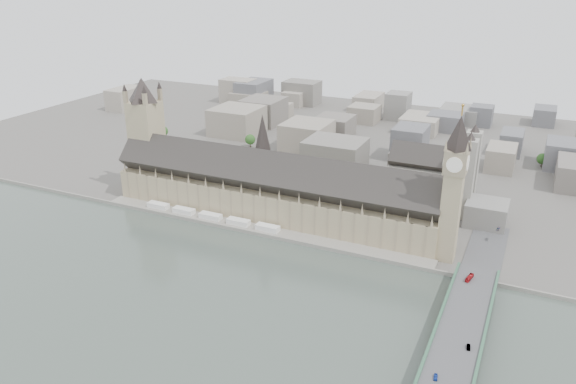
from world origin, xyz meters
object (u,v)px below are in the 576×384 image
at_px(red_bus_north, 469,278).
at_px(westminster_bridge, 459,340).
at_px(palace_of_westminster, 271,190).
at_px(elizabeth_tower, 454,179).
at_px(car_approach, 498,229).
at_px(victoria_tower, 146,130).
at_px(westminster_abbey, 434,178).
at_px(car_silver, 469,347).
at_px(car_blue, 436,377).

bearing_deg(red_bus_north, westminster_bridge, -75.23).
bearing_deg(westminster_bridge, palace_of_westminster, 146.51).
distance_m(elizabeth_tower, westminster_bridge, 111.81).
distance_m(elizabeth_tower, car_approach, 68.13).
height_order(palace_of_westminster, victoria_tower, victoria_tower).
height_order(elizabeth_tower, victoria_tower, elizabeth_tower).
height_order(westminster_bridge, car_approach, car_approach).
distance_m(victoria_tower, westminster_abbey, 244.79).
distance_m(elizabeth_tower, westminster_abbey, 96.91).
relative_size(westminster_bridge, red_bus_north, 34.36).
bearing_deg(westminster_bridge, car_silver, -63.26).
relative_size(elizabeth_tower, car_blue, 23.95).
height_order(red_bus_north, car_blue, red_bus_north).
height_order(elizabeth_tower, car_approach, elizabeth_tower).
bearing_deg(westminster_abbey, car_silver, -73.64).
relative_size(victoria_tower, car_approach, 18.30).
relative_size(red_bus_north, car_blue, 2.11).
bearing_deg(victoria_tower, car_silver, -23.38).
bearing_deg(red_bus_north, westminster_abbey, 122.02).
relative_size(westminster_bridge, car_silver, 68.63).
bearing_deg(elizabeth_tower, car_approach, 53.46).
bearing_deg(car_approach, car_blue, -87.42).
xyz_separation_m(westminster_abbey, red_bus_north, (47.76, -126.71, -13.51)).
bearing_deg(red_bus_north, car_approach, 95.15).
height_order(victoria_tower, westminster_abbey, victoria_tower).
xyz_separation_m(palace_of_westminster, red_bus_north, (158.69, -51.41, -11.14)).
bearing_deg(car_silver, car_approach, 81.30).
relative_size(palace_of_westminster, victoria_tower, 2.65).
bearing_deg(westminster_abbey, westminster_bridge, -74.36).
bearing_deg(victoria_tower, red_bus_north, -11.62).
distance_m(car_blue, car_approach, 175.99).
bearing_deg(red_bus_north, car_silver, -70.81).
relative_size(palace_of_westminster, red_bus_north, 28.02).
xyz_separation_m(victoria_tower, westminster_bridge, (284.00, -113.50, -50.08)).
distance_m(westminster_bridge, car_blue, 41.30).
bearing_deg(palace_of_westminster, car_silver, -35.33).
xyz_separation_m(elizabeth_tower, red_bus_north, (20.69, -39.71, -46.52)).
bearing_deg(car_approach, red_bus_north, -90.44).
bearing_deg(car_blue, car_approach, 78.79).
bearing_deg(westminster_bridge, red_bus_north, 93.40).
height_order(victoria_tower, westminster_bridge, victoria_tower).
bearing_deg(car_silver, victoria_tower, 147.67).
xyz_separation_m(victoria_tower, car_silver, (289.98, -125.37, -44.17)).
bearing_deg(red_bus_north, palace_of_westminster, 173.42).
distance_m(elizabeth_tower, car_silver, 121.00).
distance_m(palace_of_westminster, car_approach, 170.05).
bearing_deg(elizabeth_tower, red_bus_north, -62.48).
bearing_deg(red_bus_north, victoria_tower, 179.75).
bearing_deg(elizabeth_tower, car_blue, -81.84).
bearing_deg(westminster_abbey, palace_of_westminster, -145.83).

